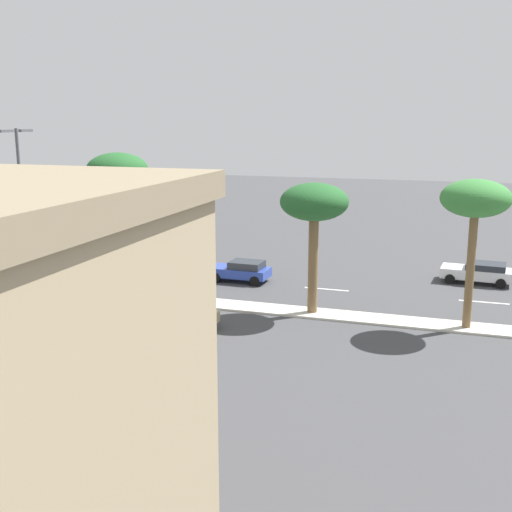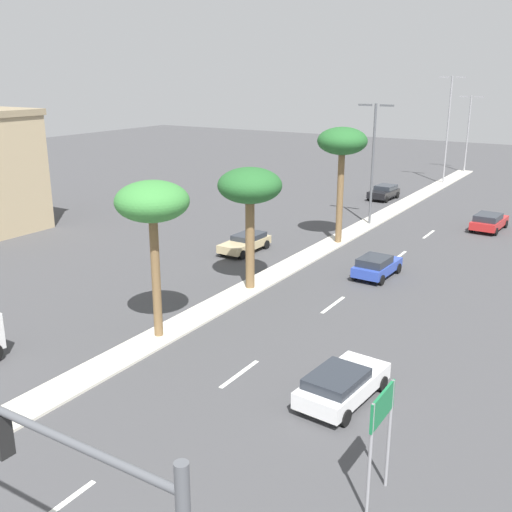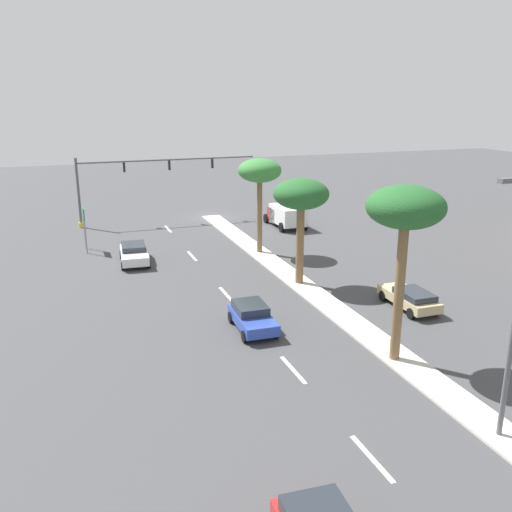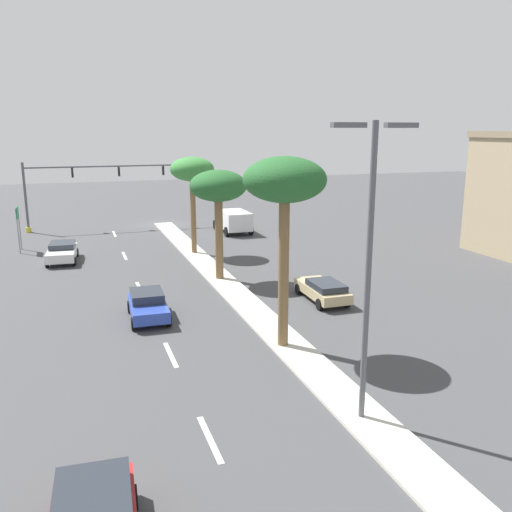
# 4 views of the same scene
# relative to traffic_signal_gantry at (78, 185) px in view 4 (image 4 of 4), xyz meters

# --- Properties ---
(ground_plane) EXTENTS (160.00, 160.00, 0.00)m
(ground_plane) POSITION_rel_traffic_signal_gantry_xyz_m (-8.18, 28.44, -4.41)
(ground_plane) COLOR #424244
(median_curb) EXTENTS (1.80, 74.46, 0.12)m
(median_curb) POSITION_rel_traffic_signal_gantry_xyz_m (-8.18, 36.72, -4.35)
(median_curb) COLOR beige
(median_curb) RESTS_ON ground
(lane_stripe_right) EXTENTS (0.20, 2.80, 0.01)m
(lane_stripe_right) POSITION_rel_traffic_signal_gantry_xyz_m (-2.89, 3.49, -4.41)
(lane_stripe_right) COLOR silver
(lane_stripe_right) RESTS_ON ground
(lane_stripe_mid) EXTENTS (0.20, 2.80, 0.01)m
(lane_stripe_mid) POSITION_rel_traffic_signal_gantry_xyz_m (-2.89, 13.13, -4.41)
(lane_stripe_mid) COLOR silver
(lane_stripe_mid) RESTS_ON ground
(lane_stripe_left) EXTENTS (0.20, 2.80, 0.01)m
(lane_stripe_left) POSITION_rel_traffic_signal_gantry_xyz_m (-2.89, 22.43, -4.41)
(lane_stripe_left) COLOR silver
(lane_stripe_left) RESTS_ON ground
(lane_stripe_trailing) EXTENTS (0.20, 2.80, 0.01)m
(lane_stripe_trailing) POSITION_rel_traffic_signal_gantry_xyz_m (-2.89, 33.17, -4.41)
(lane_stripe_trailing) COLOR silver
(lane_stripe_trailing) RESTS_ON ground
(lane_stripe_far) EXTENTS (0.20, 2.80, 0.01)m
(lane_stripe_far) POSITION_rel_traffic_signal_gantry_xyz_m (-2.89, 40.13, -4.41)
(lane_stripe_far) COLOR silver
(lane_stripe_far) RESTS_ON ground
(traffic_signal_gantry) EXTENTS (17.78, 0.53, 6.66)m
(traffic_signal_gantry) POSITION_rel_traffic_signal_gantry_xyz_m (0.00, 0.00, 0.00)
(traffic_signal_gantry) COLOR #515459
(traffic_signal_gantry) RESTS_ON ground
(directional_road_sign) EXTENTS (0.10, 1.72, 3.63)m
(directional_road_sign) POSITION_rel_traffic_signal_gantry_xyz_m (4.88, 8.76, -1.74)
(directional_road_sign) COLOR gray
(directional_road_sign) RESTS_ON ground
(palm_tree_right) EXTENTS (3.39, 3.39, 7.48)m
(palm_tree_right) POSITION_rel_traffic_signal_gantry_xyz_m (-8.23, 14.16, 2.09)
(palm_tree_right) COLOR brown
(palm_tree_right) RESTS_ON median_curb
(palm_tree_near) EXTENTS (3.64, 3.64, 7.05)m
(palm_tree_near) POSITION_rel_traffic_signal_gantry_xyz_m (-8.13, 22.17, 1.57)
(palm_tree_near) COLOR brown
(palm_tree_near) RESTS_ON median_curb
(palm_tree_rear) EXTENTS (3.57, 3.57, 8.42)m
(palm_tree_rear) POSITION_rel_traffic_signal_gantry_xyz_m (-7.86, 33.96, 2.91)
(palm_tree_rear) COLOR brown
(palm_tree_rear) RESTS_ON median_curb
(street_lamp_far) EXTENTS (2.90, 0.24, 9.76)m
(street_lamp_far) POSITION_rel_traffic_signal_gantry_xyz_m (-8.06, 40.63, 1.43)
(street_lamp_far) COLOR #515459
(street_lamp_far) RESTS_ON median_curb
(sedan_white_front) EXTENTS (2.36, 4.53, 1.36)m
(sedan_white_front) POSITION_rel_traffic_signal_gantry_xyz_m (1.65, 13.39, -3.67)
(sedan_white_front) COLOR silver
(sedan_white_front) RESTS_ON ground
(sedan_blue_leading) EXTENTS (2.06, 3.91, 1.37)m
(sedan_blue_leading) POSITION_rel_traffic_signal_gantry_xyz_m (-2.64, 28.14, -3.68)
(sedan_blue_leading) COLOR #2D47AD
(sedan_blue_leading) RESTS_ON ground
(sedan_tan_center) EXTENTS (1.96, 4.39, 1.24)m
(sedan_tan_center) POSITION_rel_traffic_signal_gantry_xyz_m (-12.54, 28.49, -3.73)
(sedan_tan_center) COLOR tan
(sedan_tan_center) RESTS_ON ground
(box_truck) EXTENTS (2.63, 5.24, 2.10)m
(box_truck) POSITION_rel_traffic_signal_gantry_xyz_m (-13.79, 6.50, -3.22)
(box_truck) COLOR #B21E19
(box_truck) RESTS_ON ground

